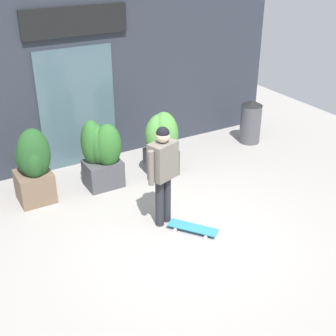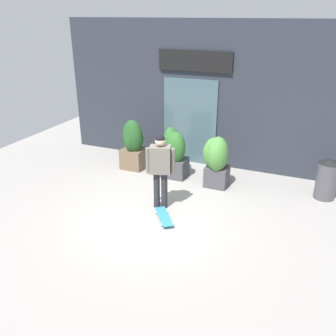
{
  "view_description": "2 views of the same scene",
  "coord_description": "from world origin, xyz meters",
  "px_view_note": "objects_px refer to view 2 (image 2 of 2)",
  "views": [
    {
      "loc": [
        -3.05,
        -5.01,
        4.06
      ],
      "look_at": [
        0.07,
        0.36,
        0.89
      ],
      "focal_mm": 49.49,
      "sensor_mm": 36.0,
      "label": 1
    },
    {
      "loc": [
        2.73,
        -5.89,
        3.81
      ],
      "look_at": [
        0.07,
        0.36,
        0.89
      ],
      "focal_mm": 38.93,
      "sensor_mm": 36.0,
      "label": 2
    }
  ],
  "objects_px": {
    "planter_box_right": "(174,151)",
    "planter_box_mid": "(217,159)",
    "skateboarder": "(160,164)",
    "skateboard": "(164,217)",
    "trash_bin": "(327,178)",
    "planter_box_left": "(133,144)"
  },
  "relations": [
    {
      "from": "planter_box_right",
      "to": "planter_box_mid",
      "type": "height_order",
      "value": "planter_box_right"
    },
    {
      "from": "skateboarder",
      "to": "planter_box_left",
      "type": "height_order",
      "value": "skateboarder"
    },
    {
      "from": "skateboarder",
      "to": "trash_bin",
      "type": "distance_m",
      "value": 3.67
    },
    {
      "from": "planter_box_right",
      "to": "skateboard",
      "type": "bearing_deg",
      "value": -72.79
    },
    {
      "from": "planter_box_right",
      "to": "skateboarder",
      "type": "bearing_deg",
      "value": -77.26
    },
    {
      "from": "skateboarder",
      "to": "skateboard",
      "type": "bearing_deg",
      "value": 13.42
    },
    {
      "from": "skateboard",
      "to": "planter_box_left",
      "type": "height_order",
      "value": "planter_box_left"
    },
    {
      "from": "planter_box_right",
      "to": "planter_box_mid",
      "type": "relative_size",
      "value": 1.0
    },
    {
      "from": "planter_box_left",
      "to": "trash_bin",
      "type": "xyz_separation_m",
      "value": [
        4.67,
        0.15,
        -0.2
      ]
    },
    {
      "from": "planter_box_left",
      "to": "planter_box_right",
      "type": "xyz_separation_m",
      "value": [
        1.15,
        -0.06,
        -0.0
      ]
    },
    {
      "from": "skateboarder",
      "to": "skateboard",
      "type": "height_order",
      "value": "skateboarder"
    },
    {
      "from": "trash_bin",
      "to": "skateboard",
      "type": "bearing_deg",
      "value": -142.4
    },
    {
      "from": "skateboarder",
      "to": "skateboard",
      "type": "relative_size",
      "value": 2.18
    },
    {
      "from": "skateboarder",
      "to": "planter_box_mid",
      "type": "xyz_separation_m",
      "value": [
        0.78,
        1.41,
        -0.28
      ]
    },
    {
      "from": "skateboard",
      "to": "planter_box_mid",
      "type": "bearing_deg",
      "value": 127.81
    },
    {
      "from": "skateboarder",
      "to": "planter_box_mid",
      "type": "height_order",
      "value": "skateboarder"
    },
    {
      "from": "skateboard",
      "to": "trash_bin",
      "type": "xyz_separation_m",
      "value": [
        2.9,
        2.23,
        0.41
      ]
    },
    {
      "from": "skateboard",
      "to": "planter_box_mid",
      "type": "distance_m",
      "value": 2.02
    },
    {
      "from": "planter_box_right",
      "to": "trash_bin",
      "type": "xyz_separation_m",
      "value": [
        3.52,
        0.21,
        -0.2
      ]
    },
    {
      "from": "planter_box_left",
      "to": "trash_bin",
      "type": "height_order",
      "value": "planter_box_left"
    },
    {
      "from": "planter_box_right",
      "to": "planter_box_mid",
      "type": "distance_m",
      "value": 1.15
    },
    {
      "from": "trash_bin",
      "to": "planter_box_right",
      "type": "bearing_deg",
      "value": -176.59
    }
  ]
}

